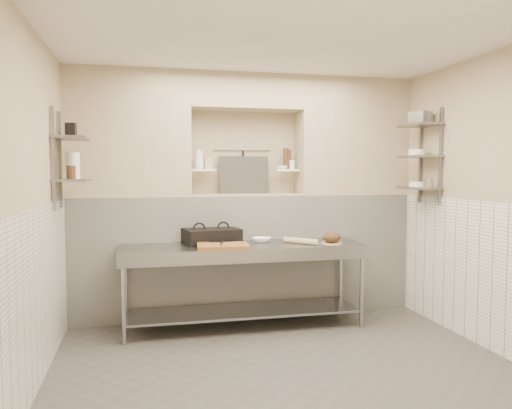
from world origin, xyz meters
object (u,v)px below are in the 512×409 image
object	(u,v)px
cutting_board	(223,246)
rolling_pin	(301,241)
bread_loaf	(332,237)
mixing_bowl	(262,240)
prep_table	(244,269)
jug_left	(73,166)
bottle_soap	(199,157)
panini_press	(211,236)
bowl_alcove	(282,167)

from	to	relation	value
cutting_board	rolling_pin	bearing A→B (deg)	9.84
rolling_pin	bread_loaf	bearing A→B (deg)	-13.48
cutting_board	mixing_bowl	size ratio (longest dim) A/B	2.44
mixing_bowl	bread_loaf	xyz separation A→B (m)	(0.71, -0.30, 0.04)
prep_table	mixing_bowl	bearing A→B (deg)	34.67
prep_table	rolling_pin	world-z (taller)	rolling_pin
cutting_board	jug_left	xyz separation A→B (m)	(-1.44, 0.15, 0.82)
cutting_board	bottle_soap	bearing A→B (deg)	100.62
prep_table	panini_press	xyz separation A→B (m)	(-0.32, 0.23, 0.34)
cutting_board	mixing_bowl	xyz separation A→B (m)	(0.50, 0.38, 0.00)
rolling_pin	jug_left	world-z (taller)	jug_left
cutting_board	jug_left	world-z (taller)	jug_left
prep_table	cutting_board	world-z (taller)	cutting_board
bread_loaf	rolling_pin	bearing A→B (deg)	166.52
mixing_bowl	jug_left	world-z (taller)	jug_left
rolling_pin	jug_left	distance (m)	2.46
bowl_alcove	panini_press	bearing A→B (deg)	-160.28
cutting_board	bowl_alcove	distance (m)	1.39
prep_table	rolling_pin	bearing A→B (deg)	-5.58
panini_press	jug_left	bearing A→B (deg)	-177.89
cutting_board	rolling_pin	size ratio (longest dim) A/B	1.25
prep_table	bread_loaf	world-z (taller)	bread_loaf
cutting_board	rolling_pin	world-z (taller)	rolling_pin
panini_press	rolling_pin	size ratio (longest dim) A/B	1.56
bowl_alcove	bottle_soap	bearing A→B (deg)	178.80
mixing_bowl	rolling_pin	xyz separation A→B (m)	(0.38, -0.22, 0.01)
mixing_bowl	bottle_soap	world-z (taller)	bottle_soap
rolling_pin	bread_loaf	xyz separation A→B (m)	(0.32, -0.08, 0.04)
bread_loaf	bowl_alcove	world-z (taller)	bowl_alcove
cutting_board	jug_left	size ratio (longest dim) A/B	2.04
bread_loaf	bottle_soap	world-z (taller)	bottle_soap
mixing_bowl	jug_left	bearing A→B (deg)	-173.30
rolling_pin	panini_press	bearing A→B (deg)	163.01
prep_table	mixing_bowl	world-z (taller)	mixing_bowl
mixing_bowl	bread_loaf	bearing A→B (deg)	-23.04
bowl_alcove	jug_left	xyz separation A→B (m)	(-2.28, -0.61, 0.01)
prep_table	bread_loaf	bearing A→B (deg)	-8.32
prep_table	cutting_board	distance (m)	0.44
cutting_board	mixing_bowl	world-z (taller)	mixing_bowl
bread_loaf	mixing_bowl	bearing A→B (deg)	156.96
mixing_bowl	bowl_alcove	size ratio (longest dim) A/B	1.74
bottle_soap	jug_left	world-z (taller)	bottle_soap
rolling_pin	bottle_soap	distance (m)	1.51
mixing_bowl	rolling_pin	bearing A→B (deg)	-30.16
panini_press	jug_left	world-z (taller)	jug_left
cutting_board	bread_loaf	size ratio (longest dim) A/B	2.70
cutting_board	bowl_alcove	bearing A→B (deg)	42.18
panini_press	mixing_bowl	bearing A→B (deg)	-16.23
rolling_pin	prep_table	bearing A→B (deg)	174.42
panini_press	bottle_soap	distance (m)	0.93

